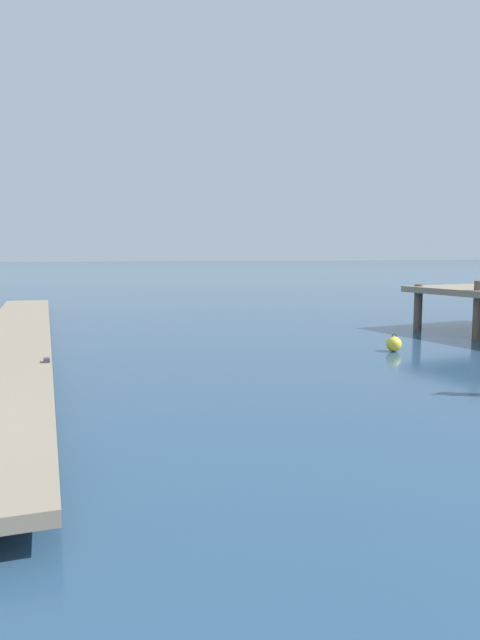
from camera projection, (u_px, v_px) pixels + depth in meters
floating_dock at (15, 336)px, 15.54m from camera, size 2.72×23.73×0.53m
mooring_buoy at (394, 344)px, 15.25m from camera, size 0.41×0.41×0.48m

